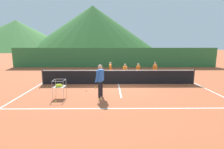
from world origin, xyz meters
TOP-DOWN VIEW (x-y plane):
  - ground_plane at (0.00, 0.00)m, footprint 120.00×120.00m
  - line_baseline_near at (0.00, -4.54)m, footprint 10.64×0.08m
  - line_baseline_far at (0.00, 4.63)m, footprint 10.64×0.08m
  - line_sideline_west at (-5.32, 0.00)m, footprint 0.08×9.17m
  - line_sideline_east at (5.32, 0.00)m, footprint 0.08×9.17m
  - line_service_center at (0.00, 0.00)m, footprint 0.08×6.15m
  - tennis_net at (0.00, 0.00)m, footprint 10.37×0.08m
  - instructor at (-1.08, -2.83)m, footprint 0.46×0.83m
  - student_0 at (-0.54, 2.06)m, footprint 0.41×0.61m
  - student_1 at (0.55, 1.28)m, footprint 0.42×0.69m
  - student_2 at (1.65, 1.96)m, footprint 0.41×0.67m
  - student_3 at (2.98, 1.98)m, footprint 0.46×0.69m
  - ball_cart at (-3.20, -2.86)m, footprint 0.58×0.58m
  - tennis_ball_0 at (-4.54, -0.89)m, footprint 0.07×0.07m
  - tennis_ball_1 at (-1.49, -1.15)m, footprint 0.07×0.07m
  - tennis_ball_2 at (-1.96, -1.79)m, footprint 0.07×0.07m
  - tennis_ball_3 at (4.71, -0.40)m, footprint 0.07×0.07m
  - tennis_ball_4 at (-1.07, -3.33)m, footprint 0.07×0.07m
  - tennis_ball_5 at (-3.16, -3.68)m, footprint 0.07×0.07m
  - windscreen_fence at (0.00, 8.42)m, footprint 23.41×0.08m
  - hill_0 at (-35.87, 56.55)m, footprint 42.98×42.98m
  - hill_1 at (-7.19, 58.31)m, footprint 48.43×48.43m

SIDE VIEW (x-z plane):
  - ground_plane at x=0.00m, z-range 0.00..0.00m
  - line_baseline_near at x=0.00m, z-range 0.00..0.01m
  - line_baseline_far at x=0.00m, z-range 0.00..0.01m
  - line_sideline_west at x=-5.32m, z-range 0.00..0.01m
  - line_sideline_east at x=5.32m, z-range 0.00..0.01m
  - line_service_center at x=0.00m, z-range 0.00..0.01m
  - tennis_ball_0 at x=-4.54m, z-range 0.00..0.07m
  - tennis_ball_1 at x=-1.49m, z-range 0.00..0.07m
  - tennis_ball_2 at x=-1.96m, z-range 0.00..0.07m
  - tennis_ball_3 at x=4.71m, z-range 0.00..0.07m
  - tennis_ball_4 at x=-1.07m, z-range 0.00..0.07m
  - tennis_ball_5 at x=-3.16m, z-range 0.00..0.07m
  - tennis_net at x=0.00m, z-range -0.03..1.02m
  - ball_cart at x=-3.20m, z-range 0.15..1.05m
  - student_2 at x=1.65m, z-range 0.12..1.32m
  - student_1 at x=0.55m, z-range 0.13..1.38m
  - student_3 at x=2.98m, z-range 0.13..1.41m
  - student_0 at x=-0.54m, z-range 0.13..1.42m
  - instructor at x=-1.08m, z-range 0.17..1.86m
  - windscreen_fence at x=0.00m, z-range 0.00..2.23m
  - hill_0 at x=-35.87m, z-range 0.00..11.15m
  - hill_1 at x=-7.19m, z-range 0.00..16.77m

